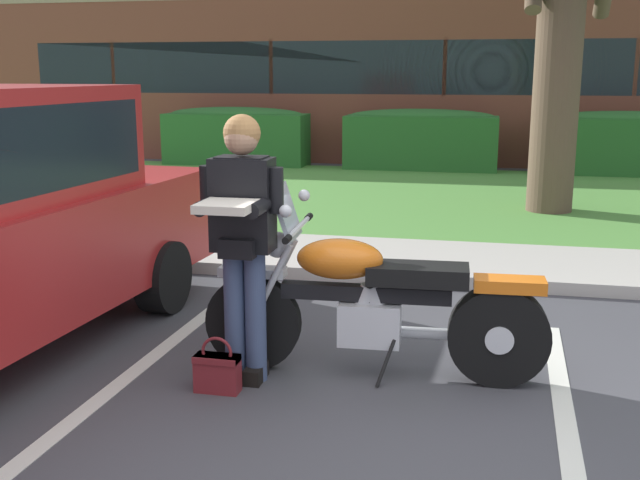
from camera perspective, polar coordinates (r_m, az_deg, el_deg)
name	(u,v)px	position (r m, az deg, el deg)	size (l,w,h in m)	color
ground_plane	(404,468)	(4.03, 6.33, -16.61)	(140.00, 140.00, 0.00)	#424247
curb_strip	(445,280)	(7.21, 9.30, -2.93)	(60.00, 0.20, 0.12)	#B7B2A8
concrete_walk	(449,260)	(8.03, 9.64, -1.49)	(60.00, 1.50, 0.08)	#B7B2A8
grass_lawn	(463,198)	(12.07, 10.66, 3.10)	(60.00, 6.74, 0.06)	#518E3D
stall_stripe_0	(80,415)	(4.76, -17.52, -12.35)	(0.12, 4.40, 0.01)	silver
stall_stripe_1	(572,466)	(4.22, 18.36, -15.74)	(0.12, 4.40, 0.01)	silver
motorcycle	(386,304)	(4.95, 4.93, -4.81)	(2.24, 0.82, 1.26)	black
rider_person	(242,228)	(4.76, -5.84, 0.91)	(0.54, 0.59, 1.70)	black
handbag	(217,370)	(4.85, -7.69, -9.59)	(0.28, 0.13, 0.36)	maroon
hedge_left	(236,136)	(16.08, -6.29, 7.77)	(2.97, 0.90, 1.24)	#286028
hedge_center_left	(421,139)	(15.30, 7.54, 7.50)	(2.98, 0.90, 1.24)	#286028
hedge_center_right	(626,143)	(15.45, 21.91, 6.76)	(3.19, 0.90, 1.24)	#286028
brick_building	(455,71)	(20.83, 10.05, 12.31)	(21.94, 9.44, 3.90)	brown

